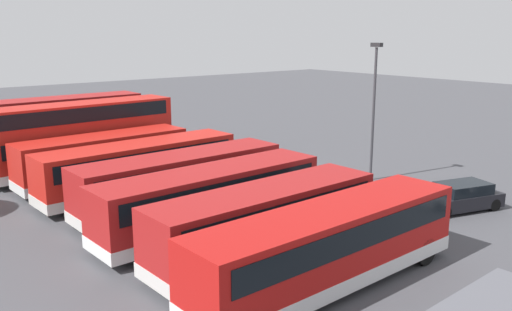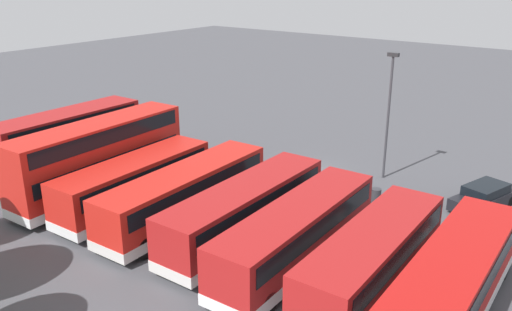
{
  "view_description": "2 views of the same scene",
  "coord_description": "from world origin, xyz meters",
  "views": [
    {
      "loc": [
        -24.95,
        23.79,
        8.99
      ],
      "look_at": [
        0.24,
        3.41,
        1.58
      ],
      "focal_mm": 38.27,
      "sensor_mm": 36.0,
      "label": 1
    },
    {
      "loc": [
        -17.1,
        29.42,
        13.29
      ],
      "look_at": [
        2.65,
        3.03,
        1.6
      ],
      "focal_mm": 37.28,
      "sensor_mm": 36.0,
      "label": 2
    }
  ],
  "objects": [
    {
      "name": "bus_single_deck_fourth",
      "position": [
        -1.9,
        10.02,
        1.62
      ],
      "size": [
        2.79,
        11.19,
        2.95
      ],
      "color": "#A51919",
      "rests_on": "ground"
    },
    {
      "name": "bus_single_deck_near_end",
      "position": [
        -12.55,
        10.43,
        1.62
      ],
      "size": [
        2.88,
        11.68,
        2.95
      ],
      "color": "#B71411",
      "rests_on": "ground"
    },
    {
      "name": "bus_single_deck_second",
      "position": [
        -9.22,
        10.58,
        1.62
      ],
      "size": [
        2.83,
        10.38,
        2.95
      ],
      "color": "#A51919",
      "rests_on": "ground"
    },
    {
      "name": "bus_single_deck_fifth",
      "position": [
        2.0,
        10.32,
        1.62
      ],
      "size": [
        2.97,
        11.53,
        2.95
      ],
      "color": "red",
      "rests_on": "ground"
    },
    {
      "name": "lamp_post_tall",
      "position": [
        -4.1,
        -2.17,
        4.85
      ],
      "size": [
        0.7,
        0.3,
        8.32
      ],
      "color": "#38383D",
      "rests_on": "ground"
    },
    {
      "name": "bus_single_deck_third",
      "position": [
        -5.38,
        10.56,
        1.62
      ],
      "size": [
        2.93,
        11.26,
        2.95
      ],
      "color": "#A51919",
      "rests_on": "ground"
    },
    {
      "name": "car_hatchback_silver",
      "position": [
        -10.75,
        -1.17,
        0.7
      ],
      "size": [
        2.98,
        4.71,
        1.43
      ],
      "color": "black",
      "rests_on": "ground"
    },
    {
      "name": "bus_double_decker_far_end",
      "position": [
        12.44,
        10.37,
        2.45
      ],
      "size": [
        2.72,
        10.19,
        4.55
      ],
      "color": "#A51919",
      "rests_on": "ground"
    },
    {
      "name": "bus_double_decker_seventh",
      "position": [
        8.77,
        10.77,
        2.45
      ],
      "size": [
        3.05,
        11.84,
        4.55
      ],
      "color": "red",
      "rests_on": "ground"
    },
    {
      "name": "bus_single_deck_sixth",
      "position": [
        5.45,
        10.93,
        1.62
      ],
      "size": [
        2.93,
        10.34,
        2.95
      ],
      "color": "red",
      "rests_on": "ground"
    },
    {
      "name": "waste_bin_yellow",
      "position": [
        -5.48,
        2.01,
        0.47
      ],
      "size": [
        0.6,
        0.6,
        0.95
      ],
      "primitive_type": "cylinder",
      "color": "#333338",
      "rests_on": "ground"
    },
    {
      "name": "ground_plane",
      "position": [
        0.0,
        0.0,
        0.0
      ],
      "size": [
        140.0,
        140.0,
        0.0
      ],
      "primitive_type": "plane",
      "color": "#47474C"
    }
  ]
}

